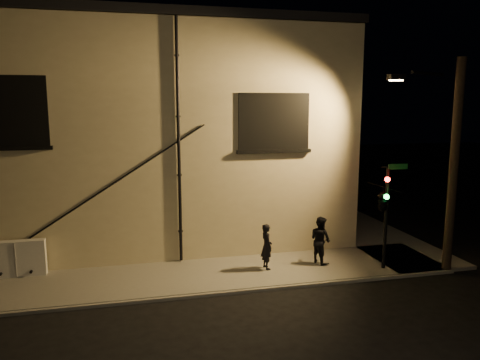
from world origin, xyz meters
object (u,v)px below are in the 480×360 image
object	(u,v)px
pedestrian_a	(267,246)
utility_cabinet	(16,259)
streetlamp_pole	(450,161)
pedestrian_b	(320,240)
traffic_signal	(383,200)

from	to	relation	value
pedestrian_a	utility_cabinet	bearing A→B (deg)	76.05
pedestrian_a	streetlamp_pole	world-z (taller)	streetlamp_pole
pedestrian_b	pedestrian_a	bearing A→B (deg)	73.35
utility_cabinet	traffic_signal	size ratio (longest dim) A/B	0.51
traffic_signal	streetlamp_pole	xyz separation A→B (m)	(2.17, -0.34, 1.26)
utility_cabinet	streetlamp_pole	xyz separation A→B (m)	(13.87, -2.54, 3.06)
utility_cabinet	streetlamp_pole	bearing A→B (deg)	-10.36
utility_cabinet	streetlamp_pole	distance (m)	14.43
utility_cabinet	pedestrian_a	world-z (taller)	pedestrian_a
traffic_signal	streetlamp_pole	bearing A→B (deg)	-8.90
pedestrian_b	traffic_signal	bearing A→B (deg)	-143.74
pedestrian_a	traffic_signal	distance (m)	4.14
pedestrian_b	streetlamp_pole	size ratio (longest dim) A/B	0.23
streetlamp_pole	utility_cabinet	bearing A→B (deg)	169.64
pedestrian_b	traffic_signal	xyz separation A→B (m)	(1.69, -1.12, 1.57)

